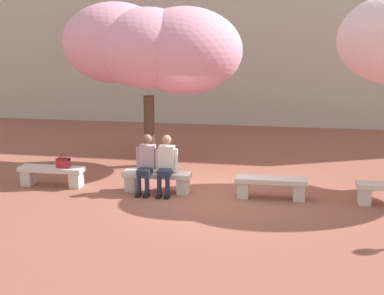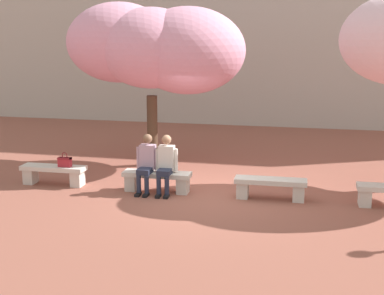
# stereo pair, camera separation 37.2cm
# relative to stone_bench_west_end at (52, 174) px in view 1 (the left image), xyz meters

# --- Properties ---
(ground_plane) EXTENTS (100.00, 100.00, 0.00)m
(ground_plane) POSITION_rel_stone_bench_west_end_xyz_m (3.77, 0.00, -0.29)
(ground_plane) COLOR #8E5142
(stone_bench_west_end) EXTENTS (1.53, 0.45, 0.45)m
(stone_bench_west_end) POSITION_rel_stone_bench_west_end_xyz_m (0.00, 0.00, 0.00)
(stone_bench_west_end) COLOR beige
(stone_bench_west_end) RESTS_ON ground
(stone_bench_near_west) EXTENTS (1.53, 0.45, 0.45)m
(stone_bench_near_west) POSITION_rel_stone_bench_west_end_xyz_m (2.51, 0.00, 0.00)
(stone_bench_near_west) COLOR beige
(stone_bench_near_west) RESTS_ON ground
(stone_bench_center) EXTENTS (1.53, 0.45, 0.45)m
(stone_bench_center) POSITION_rel_stone_bench_west_end_xyz_m (5.02, 0.00, 0.00)
(stone_bench_center) COLOR beige
(stone_bench_center) RESTS_ON ground
(person_seated_left) EXTENTS (0.51, 0.68, 1.29)m
(person_seated_left) POSITION_rel_stone_bench_west_end_xyz_m (2.29, -0.05, 0.40)
(person_seated_left) COLOR black
(person_seated_left) RESTS_ON ground
(person_seated_right) EXTENTS (0.51, 0.69, 1.29)m
(person_seated_right) POSITION_rel_stone_bench_west_end_xyz_m (2.73, -0.05, 0.40)
(person_seated_right) COLOR black
(person_seated_right) RESTS_ON ground
(handbag) EXTENTS (0.30, 0.15, 0.34)m
(handbag) POSITION_rel_stone_bench_west_end_xyz_m (0.30, -0.01, 0.29)
(handbag) COLOR #A3232D
(handbag) RESTS_ON stone_bench_west_end
(cherry_tree_main) EXTENTS (4.74, 3.00, 4.28)m
(cherry_tree_main) POSITION_rel_stone_bench_west_end_xyz_m (1.77, 2.49, 2.81)
(cherry_tree_main) COLOR #473323
(cherry_tree_main) RESTS_ON ground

